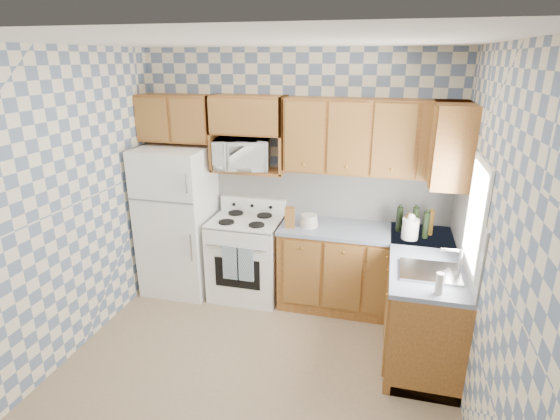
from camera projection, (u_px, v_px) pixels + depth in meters
The scene contains 31 objects.
floor at pixel (253, 372), 3.81m from camera, with size 3.40×3.40×0.00m, color #866C51.
back_wall at pixel (294, 177), 4.83m from camera, with size 3.40×0.02×2.70m, color slate.
right_wall at pixel (487, 251), 2.97m from camera, with size 0.02×3.20×2.70m, color slate.
backsplash_back at pixel (330, 192), 4.78m from camera, with size 2.60×0.01×0.56m, color white.
backsplash_right at pixel (466, 229), 3.76m from camera, with size 0.01×1.60×0.56m, color white.
refrigerator at pixel (178, 220), 4.98m from camera, with size 0.75×0.70×1.68m, color white.
stove_body at pixel (247, 258), 4.94m from camera, with size 0.76×0.65×0.90m, color white.
cooktop at pixel (246, 220), 4.79m from camera, with size 0.76×0.65×0.03m, color silver.
backguard at pixel (253, 205), 5.01m from camera, with size 0.76×0.08×0.17m, color white.
dish_towel_left at pixel (231, 263), 4.61m from camera, with size 0.18×0.03×0.37m, color navy.
dish_towel_right at pixel (245, 265), 4.57m from camera, with size 0.18×0.03×0.37m, color navy.
base_cabinets_back at pixel (363, 271), 4.67m from camera, with size 1.75×0.60×0.88m, color brown.
base_cabinets_right at pixel (421, 302), 4.08m from camera, with size 0.60×1.60×0.88m, color brown.
countertop_back at pixel (365, 231), 4.51m from camera, with size 1.77×0.63×0.04m, color slate.
countertop_right at pixel (426, 257), 3.93m from camera, with size 0.63×1.60×0.04m, color slate.
upper_cabinets_back at pixel (373, 137), 4.32m from camera, with size 1.75×0.33×0.74m, color brown.
upper_cabinets_fridge at pixel (177, 118), 4.77m from camera, with size 0.82×0.33×0.50m, color brown.
upper_cabinets_right at pixel (450, 144), 3.99m from camera, with size 0.33×0.70×0.74m, color brown.
microwave_shelf at pixel (249, 170), 4.76m from camera, with size 0.80×0.33×0.03m, color brown.
microwave at pixel (242, 154), 4.71m from camera, with size 0.59×0.40×0.32m, color white.
sink at pixel (430, 272), 3.60m from camera, with size 0.48×0.40×0.03m, color #B7B7BC.
window at pixel (476, 215), 3.36m from camera, with size 0.02×0.66×0.86m, color white.
bottle_0 at pixel (415, 221), 4.33m from camera, with size 0.06×0.06×0.28m, color black.
bottle_1 at pixel (426, 225), 4.25m from camera, with size 0.06×0.06×0.27m, color black.
bottle_2 at pixel (430, 223), 4.34m from camera, with size 0.06×0.06×0.25m, color brown.
bottle_3 at pixel (408, 226), 4.28m from camera, with size 0.06×0.06×0.23m, color brown.
bottle_4 at pixel (399, 219), 4.42m from camera, with size 0.06×0.06×0.26m, color black.
knife_block at pixel (290, 217), 4.53m from camera, with size 0.10×0.10×0.21m, color brown.
electric_kettle at pixel (410, 229), 4.24m from camera, with size 0.16×0.16×0.20m, color white.
food_containers at pixel (309, 221), 4.57m from camera, with size 0.19×0.19×0.13m, color beige, non-canonical shape.
soap_bottle at pixel (439, 284), 3.25m from camera, with size 0.06×0.06×0.17m, color beige.
Camera 1 is at (0.99, -2.98, 2.60)m, focal length 28.00 mm.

